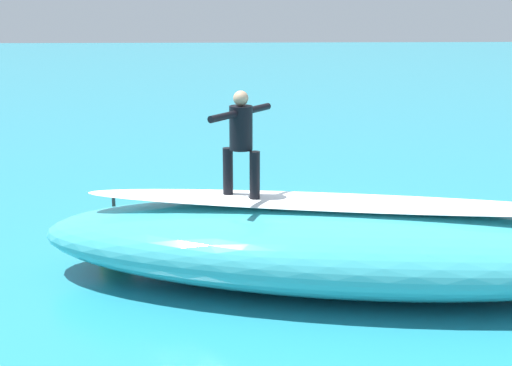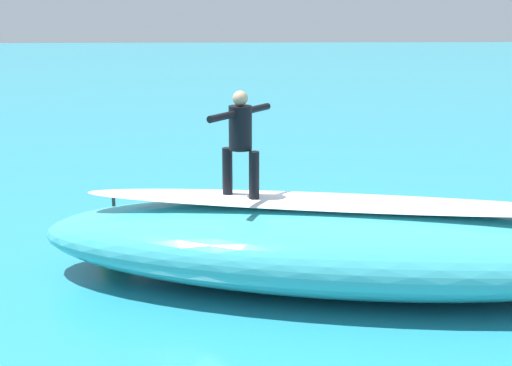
{
  "view_description": "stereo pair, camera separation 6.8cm",
  "coord_description": "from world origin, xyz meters",
  "px_view_note": "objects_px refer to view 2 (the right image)",
  "views": [
    {
      "loc": [
        1.71,
        13.33,
        4.49
      ],
      "look_at": [
        1.19,
        0.2,
        1.15
      ],
      "focal_mm": 51.95,
      "sensor_mm": 36.0,
      "label": 1
    },
    {
      "loc": [
        1.64,
        13.33,
        4.49
      ],
      "look_at": [
        1.19,
        0.2,
        1.15
      ],
      "focal_mm": 51.95,
      "sensor_mm": 36.0,
      "label": 2
    }
  ],
  "objects_px": {
    "surfer_riding": "(240,136)",
    "surfer_paddling": "(265,207)",
    "surfboard_riding": "(241,199)",
    "surfboard_paddling": "(267,213)",
    "buoy_marker": "(115,236)"
  },
  "relations": [
    {
      "from": "surfboard_riding",
      "to": "buoy_marker",
      "type": "relative_size",
      "value": 1.81
    },
    {
      "from": "surfer_riding",
      "to": "buoy_marker",
      "type": "bearing_deg",
      "value": 3.43
    },
    {
      "from": "surfer_riding",
      "to": "surfboard_paddling",
      "type": "xyz_separation_m",
      "value": [
        -0.61,
        -3.66,
        -2.34
      ]
    },
    {
      "from": "surfer_paddling",
      "to": "buoy_marker",
      "type": "distance_m",
      "value": 3.54
    },
    {
      "from": "surfer_riding",
      "to": "surfboard_riding",
      "type": "bearing_deg",
      "value": 124.91
    },
    {
      "from": "surfer_riding",
      "to": "surfer_paddling",
      "type": "height_order",
      "value": "surfer_riding"
    },
    {
      "from": "surfer_paddling",
      "to": "buoy_marker",
      "type": "height_order",
      "value": "buoy_marker"
    },
    {
      "from": "surfer_paddling",
      "to": "surfboard_paddling",
      "type": "bearing_deg",
      "value": 0.0
    },
    {
      "from": "surfer_paddling",
      "to": "surfer_riding",
      "type": "bearing_deg",
      "value": -160.42
    },
    {
      "from": "surfboard_riding",
      "to": "buoy_marker",
      "type": "distance_m",
      "value": 2.82
    },
    {
      "from": "surfboard_paddling",
      "to": "buoy_marker",
      "type": "height_order",
      "value": "buoy_marker"
    },
    {
      "from": "buoy_marker",
      "to": "surfboard_paddling",
      "type": "bearing_deg",
      "value": -141.12
    },
    {
      "from": "surfboard_paddling",
      "to": "buoy_marker",
      "type": "xyz_separation_m",
      "value": [
        2.84,
        2.29,
        0.28
      ]
    },
    {
      "from": "surfboard_riding",
      "to": "buoy_marker",
      "type": "height_order",
      "value": "surfboard_riding"
    },
    {
      "from": "surfboard_riding",
      "to": "surfer_riding",
      "type": "distance_m",
      "value": 1.01
    }
  ]
}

